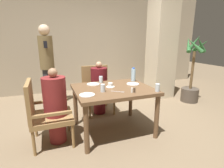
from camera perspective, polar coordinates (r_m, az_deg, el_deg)
name	(u,v)px	position (r m, az deg, el deg)	size (l,w,h in m)	color
ground_plane	(113,130)	(2.99, 0.34, -14.85)	(16.00, 16.00, 0.00)	#7A664C
wall_back	(80,41)	(5.13, -10.41, 13.58)	(8.00, 0.06, 2.80)	tan
pillar_stone	(162,44)	(4.61, 15.87, 12.57)	(0.56, 0.56, 2.70)	beige
dining_table	(113,94)	(2.73, 0.36, -3.15)	(1.18, 0.98, 0.73)	brown
chair_left_side	(45,112)	(2.62, -21.16, -8.52)	(0.56, 0.56, 0.93)	olive
diner_in_left_chair	(56,105)	(2.60, -17.96, -6.69)	(0.32, 0.32, 1.09)	maroon
chair_far_side	(97,88)	(3.61, -4.86, -1.30)	(0.56, 0.56, 0.93)	olive
diner_in_far_chair	(99,87)	(3.46, -4.19, -1.10)	(0.32, 0.32, 1.05)	#5B1419
standing_host	(47,63)	(4.07, -20.42, 6.30)	(0.30, 0.33, 1.76)	#2D2D33
potted_palm	(191,80)	(4.51, 24.47, 1.10)	(0.51, 0.53, 1.57)	#4C4238
plate_main_left	(133,84)	(2.94, 6.82, 0.03)	(0.21, 0.21, 0.01)	white
plate_main_right	(93,84)	(2.92, -6.13, -0.04)	(0.21, 0.21, 0.01)	white
plate_dessert_center	(87,95)	(2.38, -8.13, -3.52)	(0.21, 0.21, 0.01)	white
teacup_with_saucer	(110,85)	(2.75, -0.57, -0.41)	(0.14, 0.14, 0.07)	white
water_bottle	(133,75)	(3.15, 6.98, 3.02)	(0.08, 0.08, 0.25)	#A3C6DB
glass_tall_near	(157,88)	(2.59, 14.63, -1.17)	(0.07, 0.07, 0.11)	silver
glass_tall_mid	(101,79)	(3.02, -3.63, 1.49)	(0.07, 0.07, 0.11)	silver
glass_tall_far	(103,88)	(2.49, -3.04, -1.32)	(0.07, 0.07, 0.11)	silver
salt_shaker	(132,90)	(2.48, 6.53, -2.03)	(0.03, 0.03, 0.07)	white
pepper_shaker	(134,90)	(2.49, 7.33, -1.97)	(0.03, 0.03, 0.07)	#4C3D2D
fork_beside_plate	(119,92)	(2.51, 2.30, -2.52)	(0.17, 0.13, 0.00)	silver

